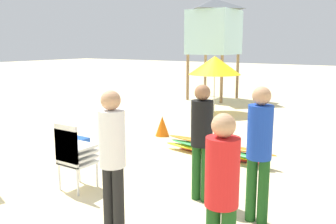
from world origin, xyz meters
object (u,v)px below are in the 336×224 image
lifeguard_far_right (202,135)px  surfboard_pile (216,150)px  stacked_plastic_chairs (73,151)px  lifeguard_near_center (222,190)px  lifeguard_near_left (259,145)px  lifeguard_near_right (112,153)px  beach_umbrella_left (215,65)px  lifeguard_tower (214,27)px  traffic_cone_near (162,126)px  cooler_box (77,148)px

lifeguard_far_right → surfboard_pile: bearing=110.6°
stacked_plastic_chairs → lifeguard_near_center: bearing=-15.7°
lifeguard_near_left → lifeguard_near_center: size_ratio=1.06×
stacked_plastic_chairs → lifeguard_near_right: size_ratio=0.62×
stacked_plastic_chairs → surfboard_pile: bearing=68.8°
lifeguard_near_center → beach_umbrella_left: beach_umbrella_left is taller
stacked_plastic_chairs → lifeguard_near_center: 3.10m
lifeguard_near_left → lifeguard_near_center: bearing=-83.5°
stacked_plastic_chairs → beach_umbrella_left: (-1.22, 7.36, 0.97)m
stacked_plastic_chairs → lifeguard_near_center: lifeguard_near_center is taller
lifeguard_near_right → lifeguard_tower: size_ratio=0.43×
lifeguard_tower → traffic_cone_near: size_ratio=8.07×
surfboard_pile → lifeguard_far_right: size_ratio=1.46×
surfboard_pile → lifeguard_near_right: (0.34, -3.49, 0.87)m
surfboard_pile → beach_umbrella_left: size_ratio=1.33×
lifeguard_near_center → beach_umbrella_left: (-4.19, 8.19, 0.64)m
lifeguard_near_left → lifeguard_far_right: 0.96m
traffic_cone_near → lifeguard_far_right: bearing=-47.1°
lifeguard_near_right → traffic_cone_near: lifeguard_near_right is taller
surfboard_pile → traffic_cone_near: (-1.96, 0.89, 0.09)m
lifeguard_near_left → lifeguard_near_center: 1.45m
stacked_plastic_chairs → lifeguard_near_right: lifeguard_near_right is taller
lifeguard_near_left → lifeguard_tower: 11.26m
lifeguard_near_center → surfboard_pile: bearing=117.0°
stacked_plastic_chairs → lifeguard_tower: size_ratio=0.27×
lifeguard_near_center → stacked_plastic_chairs: bearing=164.3°
lifeguard_near_center → cooler_box: bearing=154.2°
lifeguard_tower → beach_umbrella_left: bearing=-62.2°
stacked_plastic_chairs → lifeguard_tower: 10.84m
lifeguard_tower → beach_umbrella_left: size_ratio=2.15×
surfboard_pile → lifeguard_near_right: 3.62m
lifeguard_far_right → cooler_box: 3.25m
stacked_plastic_chairs → lifeguard_far_right: bearing=23.4°
stacked_plastic_chairs → surfboard_pile: stacked_plastic_chairs is taller
lifeguard_near_left → lifeguard_tower: (-5.53, 9.61, 1.98)m
cooler_box → traffic_cone_near: bearing=80.9°
beach_umbrella_left → traffic_cone_near: size_ratio=3.76×
lifeguard_tower → lifeguard_far_right: bearing=-64.0°
lifeguard_near_center → lifeguard_tower: 12.60m
cooler_box → surfboard_pile: bearing=34.6°
surfboard_pile → traffic_cone_near: bearing=155.5°
lifeguard_near_left → lifeguard_tower: lifeguard_tower is taller
lifeguard_near_right → lifeguard_far_right: bearing=73.9°
stacked_plastic_chairs → cooler_box: 1.80m
lifeguard_tower → cooler_box: 9.55m
lifeguard_near_right → traffic_cone_near: (-2.30, 4.39, -0.78)m
lifeguard_tower → cooler_box: lifeguard_tower is taller
stacked_plastic_chairs → cooler_box: stacked_plastic_chairs is taller
surfboard_pile → cooler_box: cooler_box is taller
lifeguard_far_right → cooler_box: bearing=172.7°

